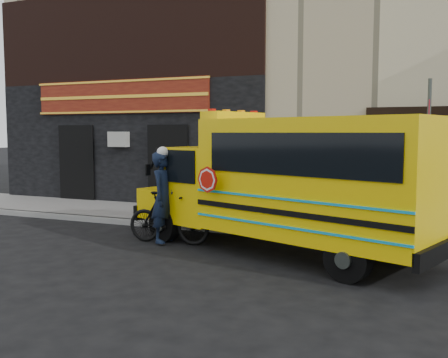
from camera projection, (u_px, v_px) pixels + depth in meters
ground at (179, 257)px, 9.93m from camera, size 120.00×120.00×0.00m
curb at (228, 230)px, 12.31m from camera, size 40.00×0.20×0.15m
sidewalk at (249, 220)px, 13.69m from camera, size 40.00×3.00×0.15m
building at (305, 36)px, 18.99m from camera, size 20.00×10.70×12.00m
school_bus at (293, 181)px, 10.02m from camera, size 7.21×4.34×2.92m
sign_pole at (427, 156)px, 10.58m from camera, size 0.08×0.32×3.61m
bicycle at (168, 218)px, 11.10m from camera, size 1.96×0.66×1.16m
cyclist at (163, 199)px, 11.03m from camera, size 0.55×0.78×2.01m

